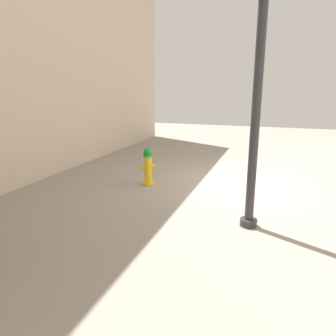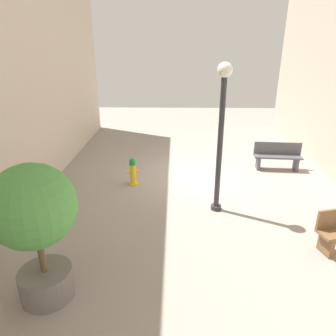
{
  "view_description": "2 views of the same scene",
  "coord_description": "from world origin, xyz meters",
  "views": [
    {
      "loc": [
        -0.85,
        7.35,
        2.22
      ],
      "look_at": [
        0.97,
        2.14,
        0.8
      ],
      "focal_mm": 33.58,
      "sensor_mm": 36.0,
      "label": 1
    },
    {
      "loc": [
        0.63,
        9.82,
        4.22
      ],
      "look_at": [
        0.8,
        1.57,
        0.87
      ],
      "focal_mm": 33.18,
      "sensor_mm": 36.0,
      "label": 2
    }
  ],
  "objects": [
    {
      "name": "fire_hydrant",
      "position": [
        1.93,
        0.82,
        0.44
      ],
      "size": [
        0.4,
        0.37,
        0.89
      ],
      "color": "gold",
      "rests_on": "ground_plane"
    },
    {
      "name": "street_lamp",
      "position": [
        -0.52,
        2.38,
        2.37
      ],
      "size": [
        0.36,
        0.36,
        3.81
      ],
      "color": "#2D2D33",
      "rests_on": "ground_plane"
    },
    {
      "name": "ground_plane",
      "position": [
        0.0,
        0.0,
        0.0
      ],
      "size": [
        23.4,
        23.4,
        0.0
      ],
      "primitive_type": "plane",
      "color": "gray"
    }
  ]
}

